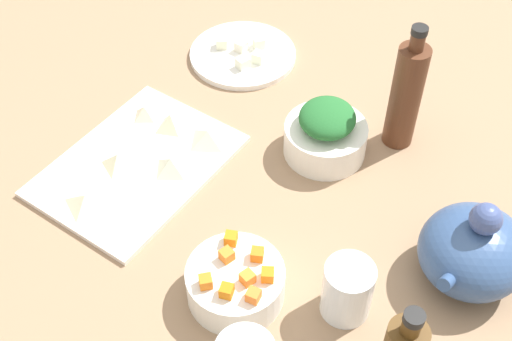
{
  "coord_description": "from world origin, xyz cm",
  "views": [
    {
      "loc": [
        57.96,
        48.23,
        90.03
      ],
      "look_at": [
        0.0,
        0.0,
        8.0
      ],
      "focal_mm": 47.58,
      "sensor_mm": 36.0,
      "label": 1
    }
  ],
  "objects_px": {
    "cutting_board": "(137,166)",
    "bottle_1": "(406,95)",
    "plate_tofu": "(243,55)",
    "bowl_carrots": "(235,283)",
    "drinking_glass_0": "(347,290)",
    "bowl_greens": "(325,139)",
    "teapot": "(473,250)"
  },
  "relations": [
    {
      "from": "bowl_carrots",
      "to": "drinking_glass_0",
      "type": "bearing_deg",
      "value": 121.25
    },
    {
      "from": "plate_tofu",
      "to": "bowl_carrots",
      "type": "relative_size",
      "value": 1.5
    },
    {
      "from": "drinking_glass_0",
      "to": "plate_tofu",
      "type": "bearing_deg",
      "value": -125.43
    },
    {
      "from": "cutting_board",
      "to": "bowl_greens",
      "type": "distance_m",
      "value": 0.33
    },
    {
      "from": "cutting_board",
      "to": "drinking_glass_0",
      "type": "relative_size",
      "value": 3.49
    },
    {
      "from": "plate_tofu",
      "to": "bowl_carrots",
      "type": "bearing_deg",
      "value": 39.47
    },
    {
      "from": "bowl_carrots",
      "to": "bottle_1",
      "type": "bearing_deg",
      "value": 178.66
    },
    {
      "from": "cutting_board",
      "to": "bowl_greens",
      "type": "height_order",
      "value": "bowl_greens"
    },
    {
      "from": "cutting_board",
      "to": "bottle_1",
      "type": "height_order",
      "value": "bottle_1"
    },
    {
      "from": "bowl_greens",
      "to": "teapot",
      "type": "relative_size",
      "value": 0.81
    },
    {
      "from": "plate_tofu",
      "to": "bottle_1",
      "type": "distance_m",
      "value": 0.39
    },
    {
      "from": "bowl_greens",
      "to": "bottle_1",
      "type": "xyz_separation_m",
      "value": [
        -0.11,
        0.08,
        0.08
      ]
    },
    {
      "from": "cutting_board",
      "to": "teapot",
      "type": "distance_m",
      "value": 0.57
    },
    {
      "from": "drinking_glass_0",
      "to": "bowl_greens",
      "type": "bearing_deg",
      "value": -138.82
    },
    {
      "from": "bottle_1",
      "to": "drinking_glass_0",
      "type": "distance_m",
      "value": 0.38
    },
    {
      "from": "plate_tofu",
      "to": "bowl_greens",
      "type": "relative_size",
      "value": 1.49
    },
    {
      "from": "teapot",
      "to": "drinking_glass_0",
      "type": "height_order",
      "value": "teapot"
    },
    {
      "from": "cutting_board",
      "to": "drinking_glass_0",
      "type": "height_order",
      "value": "drinking_glass_0"
    },
    {
      "from": "cutting_board",
      "to": "teapot",
      "type": "xyz_separation_m",
      "value": [
        -0.17,
        0.55,
        0.05
      ]
    },
    {
      "from": "cutting_board",
      "to": "plate_tofu",
      "type": "height_order",
      "value": "plate_tofu"
    },
    {
      "from": "cutting_board",
      "to": "teapot",
      "type": "height_order",
      "value": "teapot"
    },
    {
      "from": "teapot",
      "to": "bowl_greens",
      "type": "bearing_deg",
      "value": -103.11
    },
    {
      "from": "cutting_board",
      "to": "bowl_greens",
      "type": "xyz_separation_m",
      "value": [
        -0.24,
        0.23,
        0.03
      ]
    },
    {
      "from": "plate_tofu",
      "to": "bottle_1",
      "type": "bearing_deg",
      "value": 89.33
    },
    {
      "from": "cutting_board",
      "to": "bowl_carrots",
      "type": "height_order",
      "value": "bowl_carrots"
    },
    {
      "from": "plate_tofu",
      "to": "bowl_greens",
      "type": "distance_m",
      "value": 0.31
    },
    {
      "from": "bowl_greens",
      "to": "teapot",
      "type": "bearing_deg",
      "value": 76.89
    },
    {
      "from": "bowl_carrots",
      "to": "bottle_1",
      "type": "distance_m",
      "value": 0.44
    },
    {
      "from": "cutting_board",
      "to": "teapot",
      "type": "bearing_deg",
      "value": 106.98
    },
    {
      "from": "bowl_greens",
      "to": "bowl_carrots",
      "type": "relative_size",
      "value": 1.0
    },
    {
      "from": "plate_tofu",
      "to": "bowl_greens",
      "type": "xyz_separation_m",
      "value": [
        0.11,
        0.29,
        0.02
      ]
    },
    {
      "from": "bottle_1",
      "to": "drinking_glass_0",
      "type": "xyz_separation_m",
      "value": [
        0.35,
        0.13,
        -0.06
      ]
    }
  ]
}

